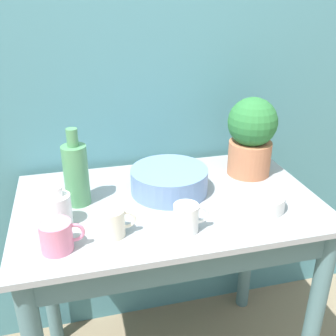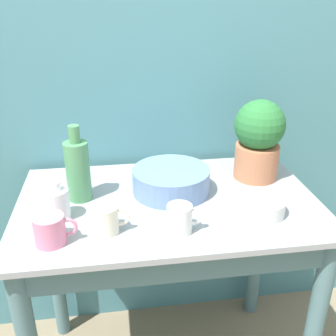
{
  "view_description": "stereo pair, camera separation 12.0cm",
  "coord_description": "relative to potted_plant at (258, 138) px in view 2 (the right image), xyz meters",
  "views": [
    {
      "loc": [
        -0.29,
        -0.83,
        1.49
      ],
      "look_at": [
        0.0,
        0.32,
        0.95
      ],
      "focal_mm": 42.0,
      "sensor_mm": 36.0,
      "label": 1
    },
    {
      "loc": [
        -0.17,
        -0.85,
        1.49
      ],
      "look_at": [
        0.0,
        0.32,
        0.95
      ],
      "focal_mm": 42.0,
      "sensor_mm": 36.0,
      "label": 2
    }
  ],
  "objects": [
    {
      "name": "counter_table",
      "position": [
        -0.36,
        -0.15,
        -0.35
      ],
      "size": [
        1.03,
        0.64,
        0.83
      ],
      "color": "slate",
      "rests_on": "ground_plane"
    },
    {
      "name": "bottle_short",
      "position": [
        -0.72,
        -0.2,
        -0.1
      ],
      "size": [
        0.08,
        0.08,
        0.13
      ],
      "color": "white",
      "rests_on": "counter_table"
    },
    {
      "name": "mug_cream",
      "position": [
        -0.56,
        -0.3,
        -0.12
      ],
      "size": [
        0.11,
        0.08,
        0.09
      ],
      "color": "beige",
      "rests_on": "counter_table"
    },
    {
      "name": "potted_plant",
      "position": [
        0.0,
        0.0,
        0.0
      ],
      "size": [
        0.19,
        0.19,
        0.3
      ],
      "color": "#B7704C",
      "rests_on": "counter_table"
    },
    {
      "name": "bowl_small_enamel_white",
      "position": [
        -0.07,
        -0.26,
        -0.13
      ],
      "size": [
        0.16,
        0.16,
        0.05
      ],
      "color": "silver",
      "rests_on": "counter_table"
    },
    {
      "name": "mug_pink",
      "position": [
        -0.72,
        -0.33,
        -0.11
      ],
      "size": [
        0.12,
        0.09,
        0.09
      ],
      "color": "pink",
      "rests_on": "counter_table"
    },
    {
      "name": "bowl_wash_large",
      "position": [
        -0.34,
        -0.07,
        -0.11
      ],
      "size": [
        0.27,
        0.27,
        0.09
      ],
      "color": "#6684B2",
      "rests_on": "counter_table"
    },
    {
      "name": "bottle_tall",
      "position": [
        -0.65,
        -0.08,
        -0.05
      ],
      "size": [
        0.08,
        0.08,
        0.26
      ],
      "color": "#4C8C59",
      "rests_on": "counter_table"
    },
    {
      "name": "wall_back",
      "position": [
        -0.36,
        0.25,
        0.22
      ],
      "size": [
        6.0,
        0.05,
        2.4
      ],
      "color": "teal",
      "rests_on": "ground_plane"
    },
    {
      "name": "mug_white",
      "position": [
        -0.35,
        -0.32,
        -0.11
      ],
      "size": [
        0.11,
        0.08,
        0.09
      ],
      "color": "white",
      "rests_on": "counter_table"
    }
  ]
}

